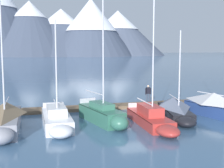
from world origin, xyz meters
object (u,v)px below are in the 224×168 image
(sailboat_nearest_berth, at_px, (6,117))
(sailboat_mid_dock_port, at_px, (104,114))
(sailboat_mid_dock_starboard, at_px, (152,119))
(sailboat_second_berth, at_px, (57,120))
(sailboat_outer_slip, at_px, (221,106))
(sailboat_far_berth, at_px, (175,108))
(person_on_dock, at_px, (148,93))

(sailboat_nearest_berth, relative_size, sailboat_mid_dock_port, 0.90)
(sailboat_nearest_berth, bearing_deg, sailboat_mid_dock_starboard, -10.16)
(sailboat_second_berth, xyz_separation_m, sailboat_outer_slip, (12.90, -0.31, 0.30))
(sailboat_far_berth, distance_m, person_on_dock, 5.37)
(sailboat_outer_slip, relative_size, person_on_dock, 5.22)
(sailboat_mid_dock_starboard, height_order, sailboat_far_berth, sailboat_mid_dock_starboard)
(sailboat_nearest_berth, height_order, sailboat_mid_dock_port, sailboat_mid_dock_port)
(sailboat_second_berth, bearing_deg, sailboat_mid_dock_port, 5.43)
(sailboat_nearest_berth, distance_m, person_on_dock, 13.82)
(sailboat_mid_dock_port, relative_size, sailboat_far_berth, 1.36)
(sailboat_nearest_berth, xyz_separation_m, person_on_dock, (12.63, 5.58, 0.39))
(person_on_dock, bearing_deg, sailboat_mid_dock_starboard, -110.59)
(sailboat_nearest_berth, relative_size, sailboat_outer_slip, 0.97)
(sailboat_nearest_berth, relative_size, sailboat_second_berth, 1.16)
(sailboat_mid_dock_port, distance_m, person_on_dock, 8.12)
(sailboat_mid_dock_starboard, distance_m, person_on_dock, 7.88)
(sailboat_outer_slip, bearing_deg, sailboat_mid_dock_port, 176.17)
(sailboat_far_berth, bearing_deg, sailboat_nearest_berth, -178.95)
(sailboat_second_berth, height_order, sailboat_outer_slip, sailboat_outer_slip)
(sailboat_mid_dock_port, height_order, sailboat_far_berth, sailboat_mid_dock_port)
(sailboat_nearest_berth, xyz_separation_m, sailboat_far_berth, (12.73, 0.23, -0.13))
(sailboat_outer_slip, xyz_separation_m, person_on_dock, (-3.64, 6.23, 0.38))
(sailboat_nearest_berth, bearing_deg, person_on_dock, 23.83)
(sailboat_mid_dock_starboard, xyz_separation_m, person_on_dock, (2.76, 7.35, 0.72))
(sailboat_mid_dock_port, bearing_deg, person_on_dock, 43.67)
(sailboat_nearest_berth, xyz_separation_m, sailboat_outer_slip, (16.27, -0.65, 0.00))
(sailboat_nearest_berth, relative_size, person_on_dock, 5.04)
(sailboat_mid_dock_starboard, xyz_separation_m, sailboat_outer_slip, (6.40, 1.12, 0.34))
(sailboat_second_berth, distance_m, sailboat_outer_slip, 12.91)
(sailboat_far_berth, bearing_deg, sailboat_mid_dock_starboard, -145.00)
(sailboat_second_berth, xyz_separation_m, sailboat_mid_dock_starboard, (6.50, -1.44, -0.03))
(sailboat_second_berth, relative_size, sailboat_outer_slip, 0.84)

